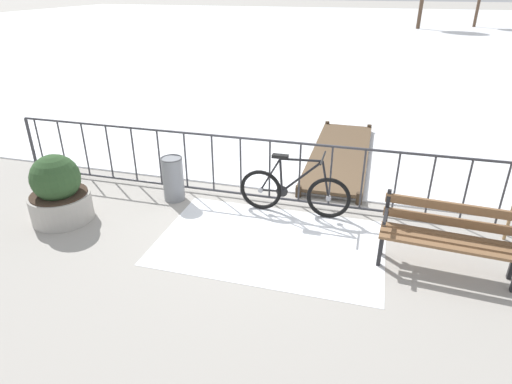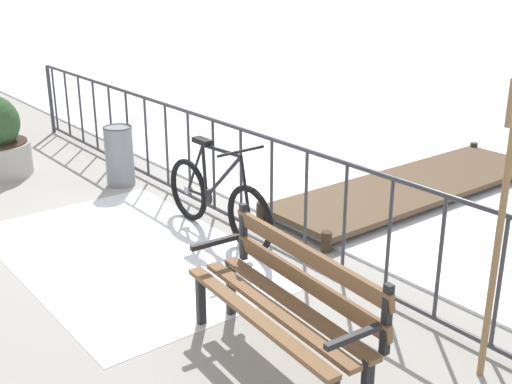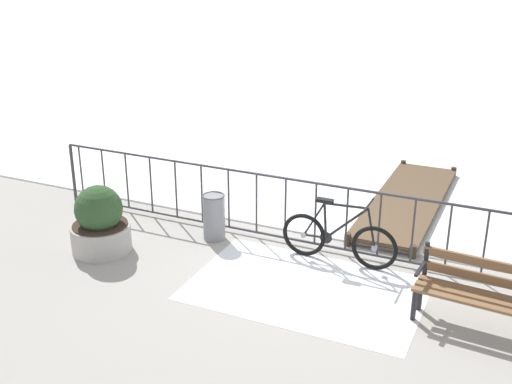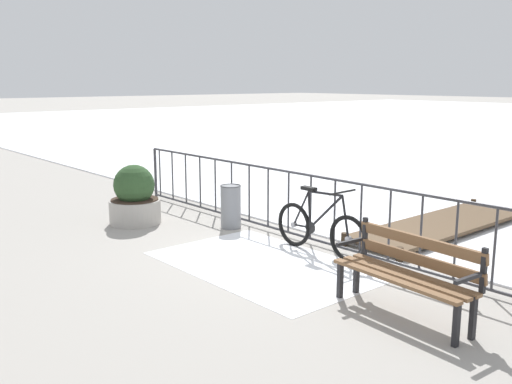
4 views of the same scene
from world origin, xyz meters
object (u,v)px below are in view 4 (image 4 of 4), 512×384
(bicycle_near_railing, at_px, (320,229))
(trash_bin, at_px, (231,206))
(park_bench, at_px, (408,268))
(planter_with_shrub, at_px, (135,198))

(bicycle_near_railing, height_order, trash_bin, bicycle_near_railing)
(park_bench, bearing_deg, trash_bin, 168.36)
(bicycle_near_railing, height_order, planter_with_shrub, planter_with_shrub)
(park_bench, distance_m, planter_with_shrub, 5.41)
(trash_bin, bearing_deg, bicycle_near_railing, 1.54)
(bicycle_near_railing, xyz_separation_m, trash_bin, (-1.98, -0.05, 0.00))
(bicycle_near_railing, xyz_separation_m, park_bench, (2.09, -0.89, 0.14))
(park_bench, relative_size, planter_with_shrub, 1.59)
(bicycle_near_railing, relative_size, park_bench, 1.05)
(bicycle_near_railing, distance_m, trash_bin, 1.98)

